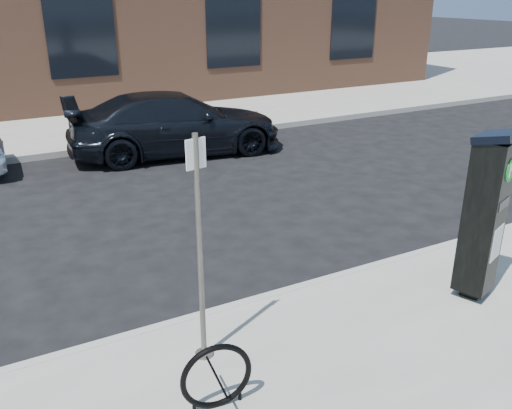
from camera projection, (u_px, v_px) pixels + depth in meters
ground at (295, 296)px, 7.04m from camera, size 120.00×120.00×0.00m
sidewalk_far at (77, 104)px, 18.47m from camera, size 60.00×12.00×0.15m
curb_near at (296, 292)px, 6.99m from camera, size 60.00×0.12×0.16m
curb_far at (125, 145)px, 13.58m from camera, size 60.00×0.12×0.16m
parking_kiosk at (484, 215)px, 6.39m from camera, size 0.61×0.57×2.12m
sign_pole at (200, 254)px, 5.23m from camera, size 0.21×0.19×2.38m
bike_rack at (217, 377)px, 4.85m from camera, size 0.68×0.13×0.67m
car_dark at (176, 123)px, 12.94m from camera, size 5.29×2.69×1.47m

